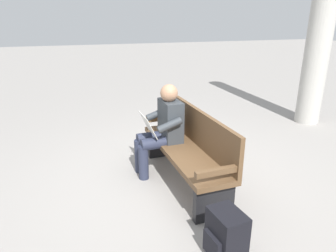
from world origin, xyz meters
TOP-DOWN VIEW (x-y plane):
  - ground_plane at (0.00, 0.00)m, footprint 40.00×40.00m
  - bench_near at (0.00, -0.07)m, footprint 1.82×0.55m
  - person_seated at (0.33, 0.18)m, footprint 0.58×0.58m
  - backpack at (-1.31, 0.11)m, footprint 0.35×0.31m
  - support_pillar at (1.45, -3.12)m, footprint 0.44×0.44m

SIDE VIEW (x-z plane):
  - ground_plane at x=0.00m, z-range 0.00..0.00m
  - backpack at x=-1.31m, z-range 0.00..0.44m
  - bench_near at x=0.00m, z-range 0.01..0.91m
  - person_seated at x=0.33m, z-range 0.04..1.22m
  - support_pillar at x=1.45m, z-range 0.00..4.15m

